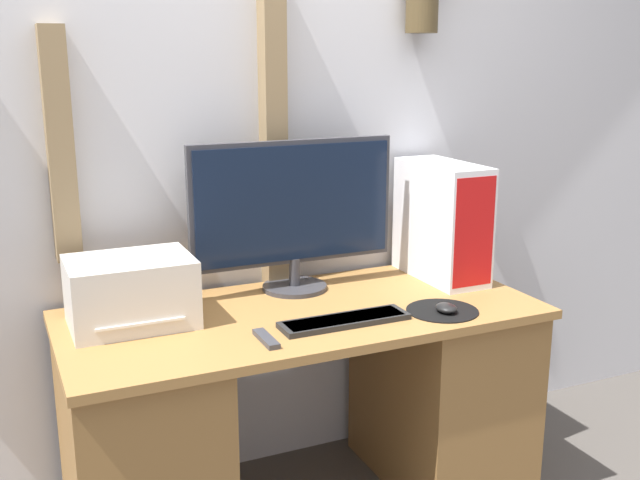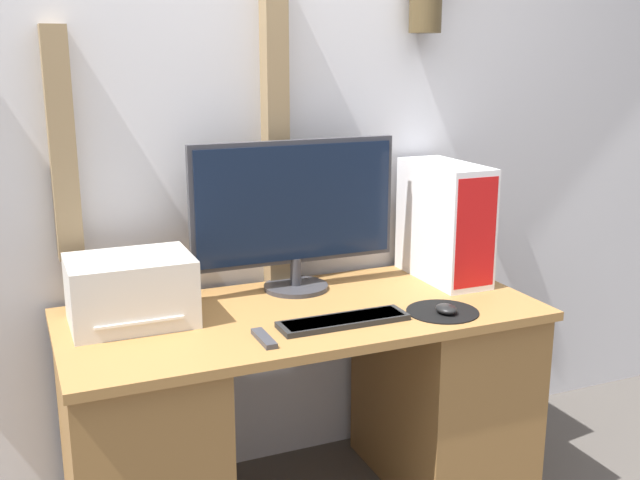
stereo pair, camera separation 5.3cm
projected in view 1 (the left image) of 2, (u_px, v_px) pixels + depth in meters
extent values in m
cube|color=silver|center=(258.00, 113.00, 2.67)|extent=(6.40, 0.05, 2.70)
cube|color=olive|center=(274.00, 154.00, 2.66)|extent=(0.08, 0.08, 1.29)
cube|color=olive|center=(60.00, 146.00, 2.35)|extent=(0.08, 0.08, 0.74)
cylinder|color=#4C3D23|center=(422.00, 14.00, 2.75)|extent=(0.12, 0.12, 0.14)
cube|color=olive|center=(303.00, 315.00, 2.46)|extent=(1.56, 0.70, 0.03)
cube|color=olive|center=(141.00, 451.00, 2.33)|extent=(0.44, 0.64, 0.71)
cube|color=olive|center=(440.00, 388.00, 2.77)|extent=(0.44, 0.64, 0.71)
cylinder|color=#333338|center=(295.00, 287.00, 2.68)|extent=(0.23, 0.23, 0.02)
cylinder|color=#333338|center=(294.00, 272.00, 2.66)|extent=(0.04, 0.04, 0.10)
cube|color=#333338|center=(293.00, 202.00, 2.61)|extent=(0.75, 0.03, 0.43)
cube|color=black|center=(295.00, 203.00, 2.59)|extent=(0.72, 0.01, 0.40)
cube|color=black|center=(345.00, 321.00, 2.34)|extent=(0.42, 0.11, 0.02)
cube|color=#424242|center=(345.00, 319.00, 2.34)|extent=(0.38, 0.10, 0.01)
cylinder|color=black|center=(442.00, 311.00, 2.45)|extent=(0.24, 0.24, 0.00)
ellipsoid|color=black|center=(446.00, 308.00, 2.42)|extent=(0.06, 0.08, 0.03)
cube|color=white|center=(442.00, 221.00, 2.77)|extent=(0.18, 0.41, 0.43)
cube|color=red|center=(474.00, 232.00, 2.60)|extent=(0.16, 0.01, 0.39)
cube|color=beige|center=(131.00, 291.00, 2.31)|extent=(0.38, 0.28, 0.21)
cube|color=white|center=(137.00, 318.00, 2.25)|extent=(0.26, 0.13, 0.01)
cube|color=#38383D|center=(266.00, 339.00, 2.19)|extent=(0.03, 0.15, 0.02)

